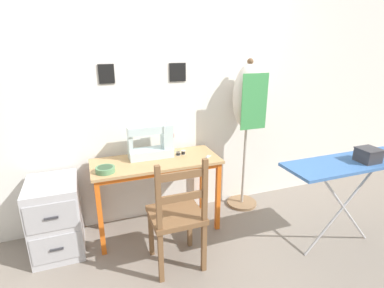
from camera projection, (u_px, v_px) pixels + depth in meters
ground_plane at (165, 243)px, 2.68m from camera, size 14.00×14.00×0.00m
wall_back at (146, 91)px, 2.74m from camera, size 10.00×0.06×2.55m
sewing_table at (157, 171)px, 2.68m from camera, size 1.13×0.47×0.71m
sewing_machine at (153, 142)px, 2.69m from camera, size 0.41×0.16×0.32m
fabric_bowl at (105, 169)px, 2.41m from camera, size 0.15×0.15×0.04m
scissors at (206, 158)px, 2.70m from camera, size 0.11×0.10×0.01m
thread_spool_near_machine at (178, 154)px, 2.77m from camera, size 0.04×0.04×0.03m
thread_spool_mid_table at (183, 152)px, 2.79m from camera, size 0.04×0.04×0.04m
wooden_chair at (177, 216)px, 2.28m from camera, size 0.40×0.38×0.94m
filing_cabinet at (56, 217)px, 2.50m from camera, size 0.40×0.50×0.64m
dress_form at (248, 104)px, 2.96m from camera, size 0.32×0.32×1.56m
ironing_board at (351, 166)px, 2.39m from camera, size 1.13×0.35×0.81m
storage_box at (368, 155)px, 2.35m from camera, size 0.16×0.16×0.11m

